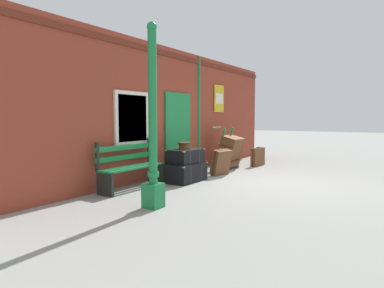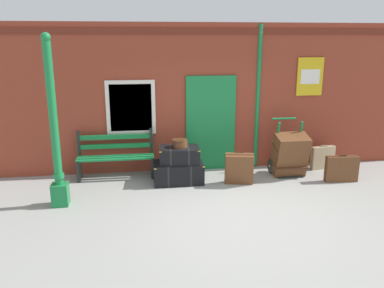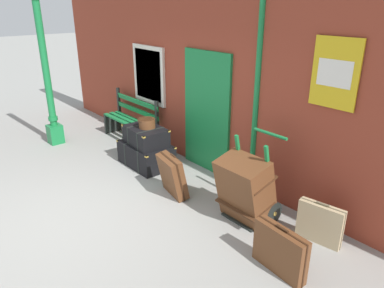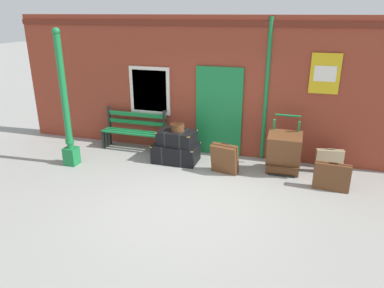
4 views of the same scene
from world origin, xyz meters
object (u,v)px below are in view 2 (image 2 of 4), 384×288
steamer_trunk_middle (179,155)px  suitcase_olive (323,158)px  suitcase_charcoal (342,169)px  steamer_trunk_base (178,172)px  suitcase_caramel (239,169)px  lamp_post (56,144)px  large_brown_trunk (290,155)px  round_hatbox (180,143)px  porters_trolley (286,161)px  platform_bench (116,157)px

steamer_trunk_middle → suitcase_olive: size_ratio=1.47×
suitcase_charcoal → suitcase_olive: size_ratio=1.18×
steamer_trunk_base → suitcase_olive: bearing=6.5°
steamer_trunk_middle → suitcase_caramel: size_ratio=1.25×
steamer_trunk_base → suitcase_charcoal: size_ratio=1.49×
lamp_post → steamer_trunk_base: lamp_post is taller
large_brown_trunk → steamer_trunk_middle: bearing=-179.3°
lamp_post → large_brown_trunk: bearing=10.9°
steamer_trunk_base → suitcase_caramel: suitcase_caramel is taller
round_hatbox → porters_trolley: 2.42m
steamer_trunk_base → porters_trolley: size_ratio=0.85×
steamer_trunk_middle → suitcase_caramel: 1.24m
platform_bench → round_hatbox: size_ratio=5.02×
lamp_post → porters_trolley: 4.79m
platform_bench → porters_trolley: size_ratio=1.34×
steamer_trunk_middle → large_brown_trunk: size_ratio=0.88×
steamer_trunk_base → steamer_trunk_middle: (0.03, -0.01, 0.37)m
lamp_post → suitcase_caramel: bearing=9.2°
platform_bench → steamer_trunk_middle: 1.39m
platform_bench → steamer_trunk_middle: (1.30, -0.49, 0.14)m
lamp_post → steamer_trunk_base: size_ratio=2.93×
platform_bench → suitcase_charcoal: platform_bench is taller
steamer_trunk_middle → large_brown_trunk: 2.37m
steamer_trunk_base → platform_bench: bearing=159.3°
round_hatbox → suitcase_caramel: (1.16, -0.33, -0.50)m
platform_bench → round_hatbox: bearing=-19.4°
steamer_trunk_base → suitcase_caramel: size_ratio=1.50×
steamer_trunk_middle → round_hatbox: (0.02, 0.02, 0.25)m
platform_bench → porters_trolley: porters_trolley is taller
round_hatbox → large_brown_trunk: (2.35, 0.01, -0.35)m
platform_bench → suitcase_caramel: (2.48, -0.79, -0.11)m
round_hatbox → large_brown_trunk: bearing=0.2°
lamp_post → suitcase_olive: (5.53, 1.24, -0.87)m
large_brown_trunk → suitcase_caramel: large_brown_trunk is taller
suitcase_olive → lamp_post: bearing=-167.4°
steamer_trunk_base → steamer_trunk_middle: 0.37m
round_hatbox → large_brown_trunk: 2.38m
large_brown_trunk → suitcase_olive: size_ratio=1.67×
steamer_trunk_middle → round_hatbox: size_ratio=2.65×
round_hatbox → large_brown_trunk: large_brown_trunk is taller
round_hatbox → suitcase_charcoal: size_ratio=0.47×
suitcase_charcoal → platform_bench: bearing=168.7°
suitcase_charcoal → suitcase_olive: suitcase_charcoal is taller
suitcase_charcoal → steamer_trunk_middle: bearing=172.5°
porters_trolley → suitcase_olive: porters_trolley is taller
round_hatbox → porters_trolley: size_ratio=0.27×
round_hatbox → lamp_post: bearing=-158.6°
suitcase_charcoal → lamp_post: bearing=-175.7°
steamer_trunk_middle → round_hatbox: round_hatbox is taller
suitcase_olive → steamer_trunk_base: bearing=-173.5°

